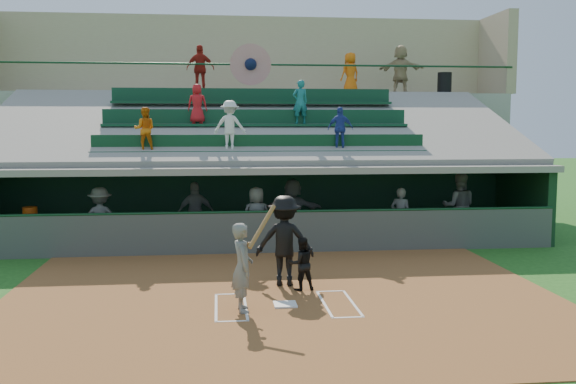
{
  "coord_description": "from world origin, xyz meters",
  "views": [
    {
      "loc": [
        -1.24,
        -11.76,
        3.42
      ],
      "look_at": [
        0.44,
        3.5,
        1.8
      ],
      "focal_mm": 40.0,
      "sensor_mm": 36.0,
      "label": 1
    }
  ],
  "objects": [
    {
      "name": "dugout_floor",
      "position": [
        0.0,
        6.75,
        0.02
      ],
      "size": [
        16.0,
        3.5,
        0.04
      ],
      "primitive_type": "cube",
      "color": "gray",
      "rests_on": "ground"
    },
    {
      "name": "white_table",
      "position": [
        -6.29,
        6.18,
        0.42
      ],
      "size": [
        1.05,
        0.93,
        0.77
      ],
      "primitive_type": "cube",
      "rotation": [
        0.0,
        0.0,
        0.37
      ],
      "color": "silver",
      "rests_on": "dugout_floor"
    },
    {
      "name": "trash_bin",
      "position": [
        7.47,
        12.34,
        5.0
      ],
      "size": [
        0.53,
        0.53,
        0.8
      ],
      "primitive_type": "cylinder",
      "color": "black",
      "rests_on": "concourse_slab"
    },
    {
      "name": "water_cooler",
      "position": [
        -6.33,
        6.17,
        1.0
      ],
      "size": [
        0.38,
        0.38,
        0.38
      ],
      "primitive_type": "cylinder",
      "color": "#D94E0C",
      "rests_on": "white_table"
    },
    {
      "name": "dugout_player_f",
      "position": [
        5.78,
        6.2,
        1.03
      ],
      "size": [
        1.13,
        0.98,
        1.97
      ],
      "primitive_type": "imported",
      "rotation": [
        0.0,
        0.0,
        2.87
      ],
      "color": "#52544F",
      "rests_on": "dugout_floor"
    },
    {
      "name": "catcher",
      "position": [
        0.45,
        1.09,
        0.57
      ],
      "size": [
        0.61,
        0.52,
        1.1
      ],
      "primitive_type": "imported",
      "rotation": [
        0.0,
        0.0,
        3.34
      ],
      "color": "black",
      "rests_on": "dirt_slab"
    },
    {
      "name": "dirt_slab",
      "position": [
        0.0,
        0.5,
        0.01
      ],
      "size": [
        11.0,
        9.0,
        0.02
      ],
      "primitive_type": "cube",
      "color": "brown",
      "rests_on": "ground"
    },
    {
      "name": "batter_at_plate",
      "position": [
        -0.81,
        -0.29,
        0.85
      ],
      "size": [
        0.85,
        0.74,
        1.95
      ],
      "color": "#5B5D58",
      "rests_on": "dirt_slab"
    },
    {
      "name": "ground",
      "position": [
        0.0,
        0.0,
        0.0
      ],
      "size": [
        100.0,
        100.0,
        0.0
      ],
      "primitive_type": "plane",
      "color": "#1D5217",
      "rests_on": "ground"
    },
    {
      "name": "dugout_player_c",
      "position": [
        -0.19,
        5.77,
        0.87
      ],
      "size": [
        0.9,
        0.68,
        1.67
      ],
      "primitive_type": "imported",
      "rotation": [
        0.0,
        0.0,
        3.34
      ],
      "color": "#585B56",
      "rests_on": "dugout_floor"
    },
    {
      "name": "grandstand",
      "position": [
        -0.01,
        10.51,
        2.26
      ],
      "size": [
        20.4,
        10.4,
        7.8
      ],
      "color": "#494E49",
      "rests_on": "ground"
    },
    {
      "name": "home_umpire",
      "position": [
        0.15,
        1.54,
        0.97
      ],
      "size": [
        1.33,
        0.9,
        1.91
      ],
      "primitive_type": "imported",
      "rotation": [
        0.0,
        0.0,
        2.98
      ],
      "color": "black",
      "rests_on": "dirt_slab"
    },
    {
      "name": "batters_box_chalk",
      "position": [
        0.0,
        0.0,
        0.02
      ],
      "size": [
        2.65,
        1.85,
        0.01
      ],
      "color": "silver",
      "rests_on": "dirt_slab"
    },
    {
      "name": "concourse_staff_c",
      "position": [
        5.97,
        13.17,
        5.56
      ],
      "size": [
        1.85,
        1.26,
        1.91
      ],
      "primitive_type": "imported",
      "rotation": [
        0.0,
        0.0,
        2.71
      ],
      "color": "tan",
      "rests_on": "concourse_slab"
    },
    {
      "name": "home_plate",
      "position": [
        0.0,
        0.0,
        0.04
      ],
      "size": [
        0.43,
        0.43,
        0.03
      ],
      "primitive_type": "cube",
      "color": "white",
      "rests_on": "dirt_slab"
    },
    {
      "name": "concourse_staff_a",
      "position": [
        -1.83,
        12.49,
        5.47
      ],
      "size": [
        1.04,
        0.46,
        1.75
      ],
      "primitive_type": "imported",
      "rotation": [
        0.0,
        0.0,
        3.18
      ],
      "color": "#A41C12",
      "rests_on": "concourse_slab"
    },
    {
      "name": "dugout_player_d",
      "position": [
        0.92,
        6.63,
        0.95
      ],
      "size": [
        1.74,
        0.79,
        1.81
      ],
      "primitive_type": "imported",
      "rotation": [
        0.0,
        0.0,
        2.99
      ],
      "color": "#525450",
      "rests_on": "dugout_floor"
    },
    {
      "name": "concourse_staff_b",
      "position": [
        3.95,
        13.18,
        5.41
      ],
      "size": [
        0.93,
        0.79,
        1.61
      ],
      "primitive_type": "imported",
      "rotation": [
        0.0,
        0.0,
        3.57
      ],
      "color": "orange",
      "rests_on": "concourse_slab"
    },
    {
      "name": "dugout_player_a",
      "position": [
        -4.41,
        5.84,
        0.89
      ],
      "size": [
        1.18,
        0.8,
        1.7
      ],
      "primitive_type": "imported",
      "rotation": [
        0.0,
        0.0,
        3.3
      ],
      "color": "#525550",
      "rests_on": "dugout_floor"
    },
    {
      "name": "dugout_player_b",
      "position": [
        -1.87,
        6.39,
        0.92
      ],
      "size": [
        1.1,
        0.62,
        1.77
      ],
      "primitive_type": "imported",
      "rotation": [
        0.0,
        0.0,
        3.33
      ],
      "color": "#535651",
      "rests_on": "dugout_floor"
    },
    {
      "name": "concourse_slab",
      "position": [
        0.0,
        13.5,
        2.3
      ],
      "size": [
        20.0,
        3.0,
        4.6
      ],
      "primitive_type": "cube",
      "color": "gray",
      "rests_on": "ground"
    },
    {
      "name": "dugout_bench",
      "position": [
        -0.28,
        7.93,
        0.25
      ],
      "size": [
        13.62,
        4.66,
        0.42
      ],
      "primitive_type": "cube",
      "rotation": [
        0.0,
        0.0,
        -0.31
      ],
      "color": "brown",
      "rests_on": "dugout_floor"
    },
    {
      "name": "dugout_player_e",
      "position": [
        3.93,
        5.86,
        0.84
      ],
      "size": [
        0.69,
        0.62,
        1.6
      ],
      "primitive_type": "imported",
      "rotation": [
        0.0,
        0.0,
        2.61
      ],
      "color": "#585B56",
      "rests_on": "dugout_floor"
    }
  ]
}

